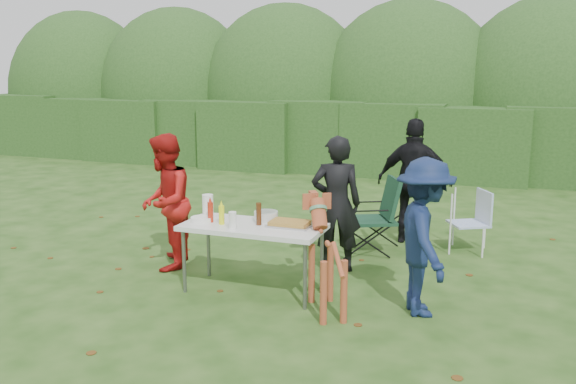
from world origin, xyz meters
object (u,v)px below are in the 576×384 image
(folding_table, at_px, (253,230))
(mustard_bottle, at_px, (222,215))
(child, at_px, (424,237))
(beer_bottle, at_px, (259,214))
(dog, at_px, (327,260))
(ketchup_bottle, at_px, (210,212))
(lawn_chair, at_px, (468,221))
(person_red_jacket, at_px, (165,202))
(camping_chair, at_px, (372,216))
(person_cook, at_px, (336,204))
(person_black_puffy, at_px, (414,181))
(paper_towel_roll, at_px, (208,206))

(folding_table, distance_m, mustard_bottle, 0.37)
(folding_table, height_order, child, child)
(mustard_bottle, bearing_deg, child, 3.40)
(beer_bottle, bearing_deg, dog, -19.03)
(folding_table, relative_size, child, 0.97)
(mustard_bottle, height_order, ketchup_bottle, ketchup_bottle)
(child, bearing_deg, lawn_chair, -29.03)
(person_red_jacket, height_order, camping_chair, person_red_jacket)
(person_cook, height_order, person_red_jacket, person_red_jacket)
(folding_table, relative_size, ketchup_bottle, 6.82)
(person_red_jacket, relative_size, person_black_puffy, 0.95)
(person_red_jacket, height_order, dog, person_red_jacket)
(person_black_puffy, xyz_separation_m, lawn_chair, (0.74, -0.18, -0.45))
(lawn_chair, bearing_deg, child, 54.28)
(child, height_order, beer_bottle, child)
(folding_table, height_order, person_black_puffy, person_black_puffy)
(lawn_chair, bearing_deg, mustard_bottle, 16.34)
(child, relative_size, lawn_chair, 1.89)
(camping_chair, xyz_separation_m, mustard_bottle, (-1.22, -1.88, 0.34))
(person_red_jacket, bearing_deg, person_black_puffy, 109.30)
(lawn_chair, height_order, beer_bottle, beer_bottle)
(mustard_bottle, relative_size, ketchup_bottle, 0.91)
(child, xyz_separation_m, camping_chair, (-0.89, 1.75, -0.27))
(person_cook, bearing_deg, camping_chair, -126.93)
(mustard_bottle, bearing_deg, person_cook, 48.74)
(person_red_jacket, xyz_separation_m, paper_towel_roll, (0.70, -0.26, 0.06))
(folding_table, relative_size, person_black_puffy, 0.88)
(mustard_bottle, distance_m, beer_bottle, 0.40)
(person_black_puffy, distance_m, beer_bottle, 2.77)
(child, relative_size, mustard_bottle, 7.71)
(person_red_jacket, bearing_deg, child, 63.93)
(mustard_bottle, bearing_deg, paper_towel_roll, 142.26)
(person_red_jacket, relative_size, camping_chair, 1.61)
(dog, height_order, lawn_chair, dog)
(folding_table, xyz_separation_m, dog, (0.91, -0.27, -0.15))
(folding_table, height_order, dog, dog)
(folding_table, height_order, ketchup_bottle, ketchup_bottle)
(child, relative_size, camping_chair, 1.54)
(dog, bearing_deg, person_cook, -17.28)
(person_red_jacket, xyz_separation_m, dog, (2.20, -0.65, -0.28))
(person_cook, height_order, child, person_cook)
(camping_chair, bearing_deg, folding_table, 37.05)
(lawn_chair, bearing_deg, ketchup_bottle, 14.17)
(person_black_puffy, xyz_separation_m, beer_bottle, (-1.25, -2.47, 0.01))
(person_cook, bearing_deg, folding_table, 39.09)
(paper_towel_roll, bearing_deg, camping_chair, 48.34)
(camping_chair, distance_m, paper_towel_roll, 2.27)
(camping_chair, xyz_separation_m, ketchup_bottle, (-1.37, -1.84, 0.35))
(dog, distance_m, camping_chair, 2.06)
(folding_table, height_order, camping_chair, camping_chair)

